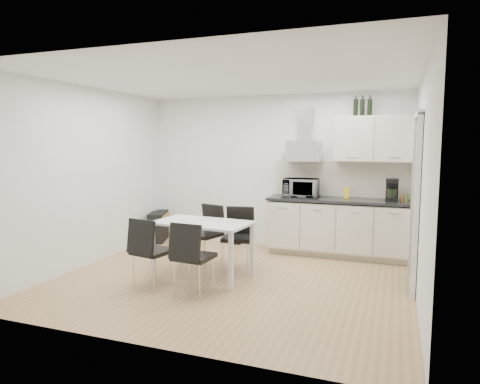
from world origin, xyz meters
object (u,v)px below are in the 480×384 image
at_px(kitchenette, 341,204).
at_px(chair_far_left, 205,235).
at_px(chair_near_left, 153,252).
at_px(chair_near_right, 194,258).
at_px(chair_far_right, 238,239).
at_px(guitar_amp, 158,226).
at_px(dining_table, 202,228).
at_px(floor_speaker, 237,236).

height_order(kitchenette, chair_far_left, kitchenette).
bearing_deg(chair_near_left, chair_far_left, 91.51).
height_order(kitchenette, chair_near_right, kitchenette).
height_order(chair_far_right, chair_near_left, same).
bearing_deg(chair_near_right, guitar_amp, 133.36).
relative_size(dining_table, chair_near_right, 1.52).
height_order(kitchenette, chair_far_right, kitchenette).
xyz_separation_m(chair_far_left, chair_far_right, (0.55, -0.06, 0.00)).
bearing_deg(chair_near_left, floor_speaker, 97.34).
bearing_deg(kitchenette, chair_near_left, -130.77).
relative_size(chair_far_left, floor_speaker, 3.24).
height_order(chair_far_left, chair_near_right, same).
bearing_deg(chair_near_left, dining_table, 66.48).
bearing_deg(guitar_amp, dining_table, -63.69).
bearing_deg(chair_near_left, chair_far_right, 66.12).
bearing_deg(chair_far_right, dining_table, 44.53).
height_order(guitar_amp, floor_speaker, guitar_amp).
bearing_deg(kitchenette, guitar_amp, -178.52).
bearing_deg(chair_near_left, kitchenette, 60.57).
relative_size(chair_far_left, chair_near_left, 1.00).
height_order(chair_far_left, guitar_amp, chair_far_left).
bearing_deg(chair_near_right, dining_table, 110.54).
xyz_separation_m(kitchenette, floor_speaker, (-1.84, 0.17, -0.69)).
height_order(dining_table, chair_far_right, chair_far_right).
height_order(chair_far_right, chair_near_right, same).
relative_size(chair_far_left, guitar_amp, 1.28).
distance_m(chair_far_left, chair_near_right, 1.23).
relative_size(kitchenette, dining_table, 1.88).
bearing_deg(dining_table, floor_speaker, 102.73).
relative_size(chair_near_right, floor_speaker, 3.24).
bearing_deg(chair_far_right, guitar_amp, -40.55).
xyz_separation_m(chair_near_left, chair_near_right, (0.59, -0.05, 0.00)).
bearing_deg(guitar_amp, chair_far_right, -49.75).
bearing_deg(kitchenette, chair_near_right, -120.75).
xyz_separation_m(kitchenette, chair_near_right, (-1.42, -2.38, -0.39)).
bearing_deg(floor_speaker, chair_near_left, -102.09).
height_order(dining_table, chair_near_left, chair_near_left).
xyz_separation_m(kitchenette, dining_table, (-1.60, -1.75, -0.17)).
distance_m(chair_far_right, guitar_amp, 2.35).
height_order(dining_table, guitar_amp, dining_table).
bearing_deg(chair_near_right, chair_near_left, 179.44).
xyz_separation_m(chair_far_left, guitar_amp, (-1.46, 1.13, -0.17)).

